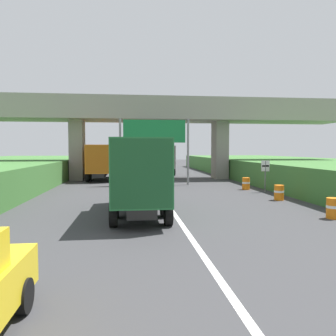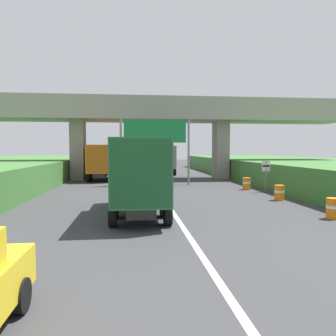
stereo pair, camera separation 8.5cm
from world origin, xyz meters
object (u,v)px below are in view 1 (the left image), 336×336
(construction_barrel_2, at_px, (333,208))
(construction_barrel_4, at_px, (246,183))
(speed_limit_sign, at_px, (265,171))
(construction_barrel_3, at_px, (279,192))
(overhead_highway_sign, at_px, (154,136))
(truck_blue, at_px, (154,157))
(truck_orange, at_px, (101,160))
(truck_green, at_px, (139,173))
(truck_silver, at_px, (163,158))

(construction_barrel_2, bearing_deg, construction_barrel_4, 90.74)
(speed_limit_sign, bearing_deg, construction_barrel_3, -100.68)
(overhead_highway_sign, distance_m, speed_limit_sign, 9.56)
(construction_barrel_4, bearing_deg, truck_blue, 100.65)
(truck_orange, xyz_separation_m, construction_barrel_4, (11.46, -9.34, -1.47))
(truck_blue, relative_size, construction_barrel_2, 8.11)
(construction_barrel_4, bearing_deg, truck_green, -133.46)
(speed_limit_sign, height_order, truck_blue, truck_blue)
(construction_barrel_2, height_order, construction_barrel_4, same)
(truck_silver, distance_m, truck_blue, 10.55)
(construction_barrel_3, bearing_deg, truck_green, -157.62)
(overhead_highway_sign, distance_m, construction_barrel_2, 16.22)
(overhead_highway_sign, relative_size, truck_green, 0.81)
(truck_green, height_order, construction_barrel_4, truck_green)
(overhead_highway_sign, xyz_separation_m, construction_barrel_2, (6.71, -14.29, -3.69))
(overhead_highway_sign, bearing_deg, construction_barrel_2, -64.84)
(truck_orange, xyz_separation_m, construction_barrel_3, (11.59, -14.57, -1.47))
(truck_green, bearing_deg, truck_silver, 81.95)
(speed_limit_sign, height_order, truck_green, truck_green)
(truck_green, xyz_separation_m, truck_blue, (3.16, 35.49, 0.00))
(truck_green, bearing_deg, overhead_highway_sign, 82.60)
(construction_barrel_2, relative_size, construction_barrel_3, 1.00)
(truck_green, bearing_deg, construction_barrel_2, -12.11)
(speed_limit_sign, relative_size, construction_barrel_2, 2.48)
(truck_silver, relative_size, truck_blue, 1.00)
(truck_blue, relative_size, construction_barrel_3, 8.11)
(truck_orange, distance_m, construction_barrel_3, 18.68)
(truck_blue, xyz_separation_m, construction_barrel_2, (5.18, -37.28, -1.47))
(truck_green, bearing_deg, truck_blue, 84.91)
(truck_green, relative_size, truck_blue, 1.00)
(overhead_highway_sign, bearing_deg, construction_barrel_3, -53.49)
(truck_orange, distance_m, construction_barrel_2, 22.98)
(truck_silver, bearing_deg, truck_green, -98.05)
(construction_barrel_3, bearing_deg, truck_blue, 99.18)
(speed_limit_sign, distance_m, construction_barrel_4, 2.06)
(overhead_highway_sign, bearing_deg, truck_orange, 131.61)
(truck_blue, bearing_deg, truck_green, -95.09)
(speed_limit_sign, height_order, construction_barrel_3, speed_limit_sign)
(speed_limit_sign, relative_size, construction_barrel_4, 2.48)
(truck_orange, height_order, construction_barrel_2, truck_orange)
(overhead_highway_sign, xyz_separation_m, truck_blue, (1.53, 22.98, -2.22))
(truck_silver, height_order, construction_barrel_4, truck_silver)
(truck_orange, xyz_separation_m, construction_barrel_2, (11.59, -19.79, -1.47))
(truck_orange, relative_size, construction_barrel_2, 8.11)
(overhead_highway_sign, xyz_separation_m, truck_green, (-1.62, -12.50, -2.22))
(construction_barrel_2, bearing_deg, speed_limit_sign, 85.57)
(overhead_highway_sign, height_order, truck_blue, overhead_highway_sign)
(speed_limit_sign, xyz_separation_m, construction_barrel_2, (-0.69, -8.86, -1.02))
(truck_silver, bearing_deg, truck_orange, -134.32)
(truck_blue, distance_m, construction_barrel_4, 27.34)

